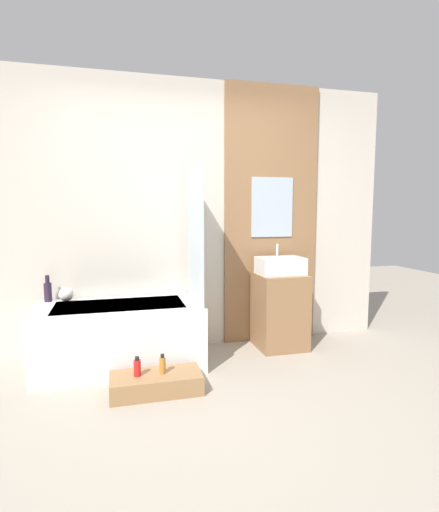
# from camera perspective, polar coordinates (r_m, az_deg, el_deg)

# --- Properties ---
(ground_plane) EXTENTS (12.00, 12.00, 0.00)m
(ground_plane) POSITION_cam_1_polar(r_m,az_deg,el_deg) (2.75, 1.28, -22.93)
(ground_plane) COLOR #A39989
(wall_tiled_back) EXTENTS (4.20, 0.06, 2.60)m
(wall_tiled_back) POSITION_cam_1_polar(r_m,az_deg,el_deg) (3.94, -5.06, 5.73)
(wall_tiled_back) COLOR beige
(wall_tiled_back) RESTS_ON ground_plane
(wall_wood_accent) EXTENTS (0.99, 0.04, 2.60)m
(wall_wood_accent) POSITION_cam_1_polar(r_m,az_deg,el_deg) (4.14, 7.41, 5.78)
(wall_wood_accent) COLOR #8E6642
(wall_wood_accent) RESTS_ON ground_plane
(bathtub) EXTENTS (1.39, 0.73, 0.55)m
(bathtub) POSITION_cam_1_polar(r_m,az_deg,el_deg) (3.63, -13.96, -10.92)
(bathtub) COLOR white
(bathtub) RESTS_ON ground_plane
(glass_shower_screen) EXTENTS (0.01, 0.63, 1.17)m
(glass_shower_screen) POSITION_cam_1_polar(r_m,az_deg,el_deg) (3.52, -3.44, 2.90)
(glass_shower_screen) COLOR silver
(glass_shower_screen) RESTS_ON bathtub
(wooden_step_bench) EXTENTS (0.67, 0.32, 0.14)m
(wooden_step_bench) POSITION_cam_1_polar(r_m,az_deg,el_deg) (3.16, -9.06, -17.49)
(wooden_step_bench) COLOR #997047
(wooden_step_bench) RESTS_ON ground_plane
(vanity_cabinet) EXTENTS (0.46, 0.47, 0.73)m
(vanity_cabinet) POSITION_cam_1_polar(r_m,az_deg,el_deg) (4.03, 8.57, -7.72)
(vanity_cabinet) COLOR #8E6642
(vanity_cabinet) RESTS_ON ground_plane
(sink) EXTENTS (0.44, 0.31, 0.29)m
(sink) POSITION_cam_1_polar(r_m,az_deg,el_deg) (3.94, 8.68, -1.36)
(sink) COLOR white
(sink) RESTS_ON vanity_cabinet
(vase_tall_dark) EXTENTS (0.07, 0.07, 0.24)m
(vase_tall_dark) POSITION_cam_1_polar(r_m,az_deg,el_deg) (3.86, -23.32, -4.59)
(vase_tall_dark) COLOR #2D1E33
(vase_tall_dark) RESTS_ON bathtub
(vase_round_light) EXTENTS (0.13, 0.13, 0.13)m
(vase_round_light) POSITION_cam_1_polar(r_m,az_deg,el_deg) (3.82, -21.06, -5.11)
(vase_round_light) COLOR silver
(vase_round_light) RESTS_ON bathtub
(bottle_soap_primary) EXTENTS (0.05, 0.05, 0.15)m
(bottle_soap_primary) POSITION_cam_1_polar(r_m,az_deg,el_deg) (3.10, -11.67, -15.32)
(bottle_soap_primary) COLOR red
(bottle_soap_primary) RESTS_ON wooden_step_bench
(bottle_soap_secondary) EXTENTS (0.05, 0.05, 0.15)m
(bottle_soap_secondary) POSITION_cam_1_polar(r_m,az_deg,el_deg) (3.11, -8.15, -15.13)
(bottle_soap_secondary) COLOR #B2752D
(bottle_soap_secondary) RESTS_ON wooden_step_bench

